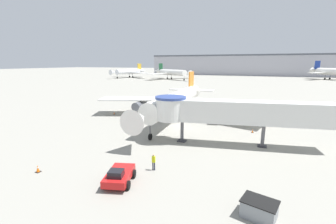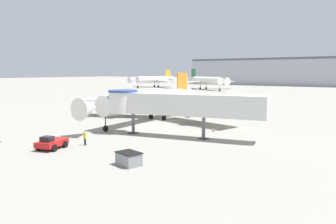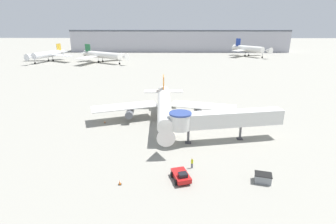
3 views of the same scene
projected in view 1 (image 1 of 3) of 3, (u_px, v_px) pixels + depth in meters
The scene contains 13 objects.
ground_plane at pixel (176, 126), 37.71m from camera, with size 800.00×800.00×0.00m, color gray.
main_airplane at pixel (176, 101), 41.23m from camera, with size 33.71×31.25×8.46m.
jet_bridge at pixel (228, 111), 28.40m from camera, with size 21.67×7.04×6.07m.
pushback_tug_red at pixel (119, 176), 19.67m from camera, with size 3.04×4.06×1.58m.
service_container_gray at pixel (259, 209), 15.33m from camera, with size 2.66×2.22×1.25m.
traffic_cone_apron_front at pixel (38, 169), 21.75m from camera, with size 0.44×0.44×0.72m.
traffic_cone_starboard_wing at pixel (253, 131), 34.10m from camera, with size 0.36×0.36×0.60m.
traffic_cone_port_wing at pixel (114, 113), 46.27m from camera, with size 0.36×0.36×0.60m.
ground_crew_marshaller at pixel (154, 161), 22.03m from camera, with size 0.34×0.22×1.69m.
background_jet_green_tail at pixel (172, 72), 143.33m from camera, with size 32.07×30.10×10.06m.
background_jet_gold_tail at pixel (129, 72), 159.08m from camera, with size 31.43×29.93×9.85m.
background_jet_blue_tail at pixel (331, 72), 138.79m from camera, with size 26.58×28.19×11.73m.
terminal_building at pixel (252, 65), 192.26m from camera, with size 173.27×27.37×17.23m.
Camera 1 is at (12.36, -34.19, 10.39)m, focal length 24.00 mm.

